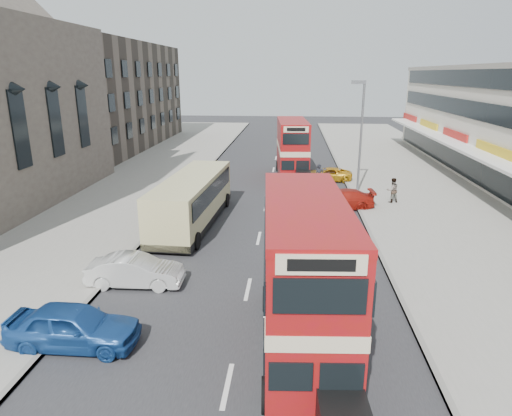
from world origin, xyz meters
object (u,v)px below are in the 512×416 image
at_px(coach, 192,199).
at_px(car_left_front, 135,271).
at_px(bus_main, 304,278).
at_px(car_left_near, 73,326).
at_px(car_right_a, 341,199).
at_px(pedestrian_near, 392,190).
at_px(street_lamp, 360,129).
at_px(bus_second, 292,149).
at_px(car_right_b, 328,174).
at_px(cyclist, 319,182).

bearing_deg(coach, car_left_front, -91.73).
height_order(bus_main, car_left_near, bus_main).
distance_m(car_right_a, pedestrian_near, 3.80).
bearing_deg(street_lamp, bus_second, 133.13).
distance_m(car_left_near, pedestrian_near, 22.47).
bearing_deg(bus_main, street_lamp, -105.75).
height_order(car_left_front, car_right_b, car_left_front).
relative_size(car_right_b, cyclist, 1.90).
distance_m(bus_second, car_right_a, 9.85).
bearing_deg(coach, bus_second, 69.43).
distance_m(bus_second, pedestrian_near, 10.53).
bearing_deg(car_left_front, coach, -6.31).
relative_size(bus_main, coach, 0.87).
bearing_deg(bus_second, car_right_a, 105.54).
distance_m(bus_main, car_left_near, 7.66).
relative_size(street_lamp, car_right_b, 2.07).
distance_m(street_lamp, car_left_front, 20.00).
relative_size(coach, cyclist, 4.92).
bearing_deg(street_lamp, car_left_near, -119.96).
bearing_deg(cyclist, car_left_front, -120.82).
bearing_deg(street_lamp, bus_main, -102.28).
relative_size(pedestrian_near, cyclist, 0.83).
xyz_separation_m(street_lamp, bus_main, (-4.36, -20.02, -2.24)).
distance_m(street_lamp, car_left_near, 23.94).
height_order(car_left_near, pedestrian_near, pedestrian_near).
height_order(car_left_near, cyclist, cyclist).
distance_m(street_lamp, bus_second, 7.43).
bearing_deg(car_right_a, car_left_near, -35.62).
relative_size(car_left_near, car_right_b, 1.09).
bearing_deg(coach, car_left_near, -92.34).
distance_m(bus_second, coach, 14.32).
bearing_deg(street_lamp, coach, -143.12).
height_order(car_right_a, cyclist, cyclist).
xyz_separation_m(street_lamp, bus_second, (-4.82, 5.15, -2.32)).
height_order(bus_second, car_right_a, bus_second).
xyz_separation_m(car_left_front, car_right_a, (9.71, 12.04, -0.03)).
bearing_deg(pedestrian_near, coach, 5.90).
xyz_separation_m(bus_second, car_left_near, (-6.96, -25.59, -1.73)).
bearing_deg(car_right_b, car_right_a, 2.39).
relative_size(bus_main, bus_second, 1.03).
bearing_deg(car_left_near, street_lamp, -29.73).
bearing_deg(street_lamp, car_right_b, 114.94).
xyz_separation_m(car_left_front, car_right_b, (9.44, 19.94, -0.11)).
bearing_deg(bus_second, car_right_b, 153.77).
bearing_deg(coach, bus_main, -59.60).
height_order(car_right_b, cyclist, cyclist).
height_order(bus_second, car_left_front, bus_second).
bearing_deg(pedestrian_near, car_left_near, 35.48).
bearing_deg(car_right_a, street_lamp, 154.75).
bearing_deg(car_right_b, coach, -35.99).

